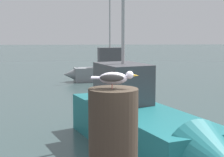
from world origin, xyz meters
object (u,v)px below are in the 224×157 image
Objects in this scene: mooring_post at (113,146)px; boat_grey at (103,70)px; seagull at (114,78)px; boat_teal at (150,130)px.

mooring_post is 0.22× the size of boat_grey.
boat_grey is (0.17, 15.97, -1.70)m from seagull.
boat_teal is (0.96, 4.43, -1.09)m from mooring_post.
seagull is at bearing -90.61° from boat_grey.
boat_grey is at bearing 89.39° from seagull.
mooring_post is 0.16× the size of boat_teal.
boat_grey reaches higher than boat_teal.
seagull is 16.06m from boat_grey.
boat_grey is 11.57m from boat_teal.
boat_grey reaches higher than seagull.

